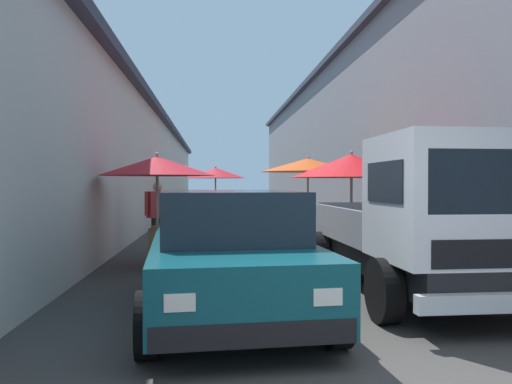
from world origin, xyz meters
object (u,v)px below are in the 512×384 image
Objects in this scene: fruit_stall_far_left at (308,175)px; parked_scooter at (187,229)px; hatchback_car at (228,252)px; vendor_by_crates at (158,212)px; fruit_stall_near_right at (217,184)px; fruit_stall_mid_lane at (351,174)px; fruit_stall_near_left at (160,184)px; delivery_truck at (432,223)px.

fruit_stall_far_left reaches higher than parked_scooter.
hatchback_car reaches higher than parked_scooter.
parked_scooter is (0.91, -0.61, -0.46)m from vendor_by_crates.
vendor_by_crates is 1.18m from parked_scooter.
fruit_stall_near_right is 0.55× the size of hatchback_car.
fruit_stall_mid_lane is 4.21m from parked_scooter.
fruit_stall_near_right is (4.61, 2.50, -0.25)m from fruit_stall_far_left.
fruit_stall_near_right is at bearing -11.09° from vendor_by_crates.
fruit_stall_near_right is at bearing -7.02° from fruit_stall_near_left.
delivery_truck is at bearing -151.36° from parked_scooter.
fruit_stall_near_left is 3.11m from parked_scooter.
vendor_by_crates reaches higher than hatchback_car.
fruit_stall_near_left is at bearing 18.35° from hatchback_car.
vendor_by_crates reaches higher than parked_scooter.
hatchback_car is at bearing -165.49° from vendor_by_crates.
parked_scooter is at bearing -6.79° from fruit_stall_near_left.
hatchback_car is (-12.40, -0.04, -0.80)m from fruit_stall_near_right.
fruit_stall_far_left is 0.65× the size of hatchback_car.
vendor_by_crates is at bearing 121.29° from fruit_stall_far_left.
fruit_stall_near_right reaches higher than delivery_truck.
parked_scooter is (-1.44, 3.26, -1.34)m from fruit_stall_far_left.
vendor_by_crates is (1.98, 0.26, -0.63)m from fruit_stall_near_left.
vendor_by_crates is at bearing 7.51° from fruit_stall_near_left.
delivery_truck is at bearing -131.38° from fruit_stall_near_left.
hatchback_car is at bearing 162.49° from fruit_stall_far_left.
fruit_stall_near_right is at bearing 28.49° from fruit_stall_far_left.
fruit_stall_near_left is at bearing -172.49° from vendor_by_crates.
vendor_by_crates is at bearing 146.27° from parked_scooter.
fruit_stall_far_left is 8.24m from hatchback_car.
delivery_truck is (-4.23, 0.15, -0.70)m from fruit_stall_mid_lane.
fruit_stall_mid_lane is 3.98m from fruit_stall_near_left.
fruit_stall_near_left is 1.26× the size of parked_scooter.
delivery_truck reaches higher than parked_scooter.
fruit_stall_far_left is 3.81m from parked_scooter.
fruit_stall_mid_lane reaches higher than parked_scooter.
fruit_stall_mid_lane is at bearing -160.97° from fruit_stall_near_right.
fruit_stall_near_right reaches higher than hatchback_car.
vendor_by_crates is at bearing 14.51° from hatchback_car.
delivery_truck reaches higher than hatchback_car.
fruit_stall_near_right is at bearing 0.20° from hatchback_car.
fruit_stall_far_left reaches higher than hatchback_car.
fruit_stall_near_right is at bearing 19.03° from fruit_stall_mid_lane.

